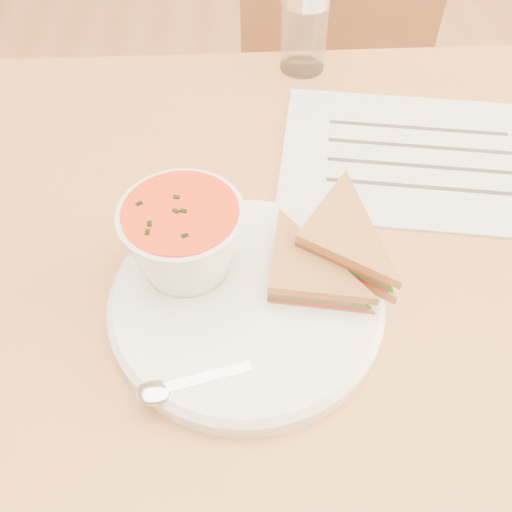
{
  "coord_description": "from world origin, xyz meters",
  "views": [
    {
      "loc": [
        -0.08,
        -0.39,
        1.19
      ],
      "look_at": [
        -0.06,
        -0.07,
        0.8
      ],
      "focal_mm": 40.0,
      "sensor_mm": 36.0,
      "label": 1
    }
  ],
  "objects_px": {
    "chair_far": "(333,157)",
    "plate": "(246,302)",
    "soup_bowl": "(184,242)",
    "condiment_shaker": "(304,28)",
    "dining_table": "(292,397)"
  },
  "relations": [
    {
      "from": "chair_far",
      "to": "plate",
      "type": "xyz_separation_m",
      "value": [
        -0.19,
        -0.58,
        0.33
      ]
    },
    {
      "from": "soup_bowl",
      "to": "condiment_shaker",
      "type": "height_order",
      "value": "condiment_shaker"
    },
    {
      "from": "chair_far",
      "to": "plate",
      "type": "distance_m",
      "value": 0.69
    },
    {
      "from": "plate",
      "to": "condiment_shaker",
      "type": "xyz_separation_m",
      "value": [
        0.09,
        0.4,
        0.05
      ]
    },
    {
      "from": "soup_bowl",
      "to": "chair_far",
      "type": "bearing_deg",
      "value": 65.33
    },
    {
      "from": "soup_bowl",
      "to": "condiment_shaker",
      "type": "xyz_separation_m",
      "value": [
        0.15,
        0.36,
        0.0
      ]
    },
    {
      "from": "condiment_shaker",
      "to": "chair_far",
      "type": "bearing_deg",
      "value": 60.42
    },
    {
      "from": "plate",
      "to": "dining_table",
      "type": "bearing_deg",
      "value": 51.92
    },
    {
      "from": "plate",
      "to": "soup_bowl",
      "type": "bearing_deg",
      "value": 145.2
    },
    {
      "from": "soup_bowl",
      "to": "condiment_shaker",
      "type": "distance_m",
      "value": 0.39
    },
    {
      "from": "dining_table",
      "to": "soup_bowl",
      "type": "height_order",
      "value": "soup_bowl"
    },
    {
      "from": "dining_table",
      "to": "condiment_shaker",
      "type": "relative_size",
      "value": 8.85
    },
    {
      "from": "dining_table",
      "to": "chair_far",
      "type": "xyz_separation_m",
      "value": [
        0.13,
        0.49,
        0.06
      ]
    },
    {
      "from": "plate",
      "to": "condiment_shaker",
      "type": "relative_size",
      "value": 2.21
    },
    {
      "from": "chair_far",
      "to": "soup_bowl",
      "type": "relative_size",
      "value": 7.87
    }
  ]
}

